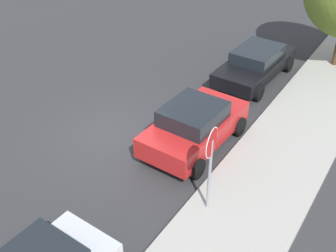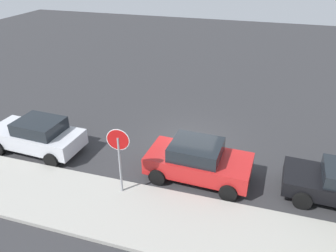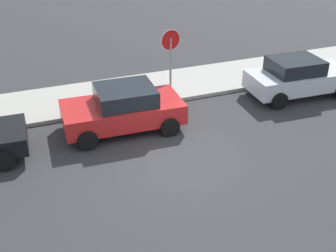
{
  "view_description": "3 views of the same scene",
  "coord_description": "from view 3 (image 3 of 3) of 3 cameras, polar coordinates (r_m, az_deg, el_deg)",
  "views": [
    {
      "loc": [
        8.8,
        7.68,
        8.26
      ],
      "look_at": [
        -0.25,
        1.86,
        0.89
      ],
      "focal_mm": 45.0,
      "sensor_mm": 36.0,
      "label": 1
    },
    {
      "loc": [
        -2.85,
        12.56,
        7.79
      ],
      "look_at": [
        0.89,
        0.48,
        0.94
      ],
      "focal_mm": 35.0,
      "sensor_mm": 36.0,
      "label": 2
    },
    {
      "loc": [
        -3.99,
        -9.61,
        6.96
      ],
      "look_at": [
        0.07,
        0.88,
        0.7
      ],
      "focal_mm": 45.0,
      "sensor_mm": 36.0,
      "label": 3
    }
  ],
  "objects": [
    {
      "name": "stop_sign",
      "position": [
        15.71,
        0.35,
        10.06
      ],
      "size": [
        0.79,
        0.12,
        2.66
      ],
      "color": "gray",
      "rests_on": "ground_plane"
    },
    {
      "name": "parked_car_red",
      "position": [
        13.89,
        -6.09,
        2.41
      ],
      "size": [
        3.98,
        2.22,
        1.49
      ],
      "color": "red",
      "rests_on": "ground_plane"
    },
    {
      "name": "sidewalk_curb",
      "position": [
        16.72,
        -5.48,
        4.62
      ],
      "size": [
        32.0,
        2.86,
        0.14
      ],
      "primitive_type": "cube",
      "color": "#9E9B93",
      "rests_on": "ground_plane"
    },
    {
      "name": "parked_car_silver",
      "position": [
        17.02,
        17.24,
        6.39
      ],
      "size": [
        4.1,
        2.1,
        1.5
      ],
      "color": "silver",
      "rests_on": "ground_plane"
    },
    {
      "name": "ground_plane",
      "position": [
        12.51,
        1.15,
        -4.7
      ],
      "size": [
        60.0,
        60.0,
        0.0
      ],
      "primitive_type": "plane",
      "color": "#2D2D30"
    }
  ]
}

